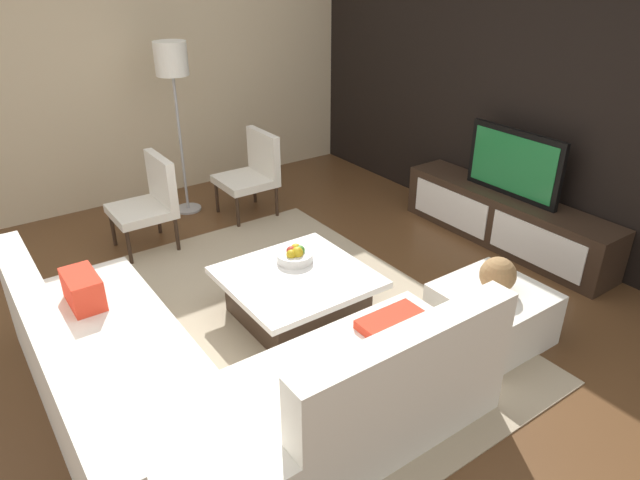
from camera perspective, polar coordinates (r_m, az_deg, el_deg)
ground_plane at (r=4.33m, az=-2.64°, el=-8.74°), size 14.00×14.00×0.00m
feature_wall_back at (r=5.57m, az=21.76°, el=13.50°), size 6.40×0.12×2.80m
side_wall_left at (r=6.61m, az=-17.26°, el=16.08°), size 0.12×5.20×2.80m
area_rug at (r=4.40m, az=-3.36°, el=-8.06°), size 3.46×2.43×0.01m
media_console at (r=5.68m, az=18.05°, el=1.97°), size 2.18×0.45×0.50m
television at (r=5.48m, az=18.89°, el=7.27°), size 0.98×0.06×0.62m
sectional_couch at (r=3.47m, az=-10.95°, el=-13.93°), size 2.48×2.30×0.84m
coffee_table at (r=4.33m, az=-2.31°, el=-5.50°), size 0.99×1.03×0.38m
accent_chair_near at (r=5.49m, az=-16.68°, el=4.06°), size 0.55×0.53×0.87m
floor_lamp at (r=5.95m, az=-14.61°, el=16.18°), size 0.32×0.32×1.76m
ottoman at (r=4.30m, az=16.82°, el=-7.11°), size 0.70×0.70×0.40m
fruit_bowl at (r=4.39m, az=-2.53°, el=-1.53°), size 0.28×0.28×0.14m
accent_chair_far at (r=6.03m, az=-6.72°, el=7.07°), size 0.55×0.54×0.87m
decorative_ball at (r=4.13m, az=17.42°, el=-3.35°), size 0.25×0.25×0.25m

